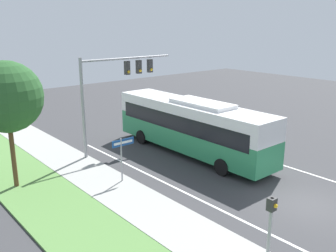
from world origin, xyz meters
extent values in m
plane|color=#38383A|center=(0.00, 0.00, 0.00)|extent=(80.00, 80.00, 0.00)
cube|color=silver|center=(-3.60, 0.00, 0.00)|extent=(0.14, 30.00, 0.01)
cube|color=#2D8956|center=(0.78, 8.93, 1.25)|extent=(2.56, 12.40, 1.67)
cube|color=white|center=(0.78, 8.93, 2.77)|extent=(2.56, 12.40, 1.36)
cube|color=black|center=(0.78, 8.93, 2.30)|extent=(2.60, 11.41, 1.03)
cube|color=white|center=(0.78, 8.00, 3.57)|extent=(1.79, 4.34, 0.24)
cylinder|color=black|center=(-0.44, 12.77, 0.50)|extent=(0.28, 1.00, 1.00)
cylinder|color=black|center=(2.01, 12.77, 0.50)|extent=(0.28, 1.00, 1.00)
cylinder|color=black|center=(-0.44, 5.08, 0.50)|extent=(0.28, 1.00, 1.00)
cylinder|color=black|center=(2.01, 5.08, 0.50)|extent=(0.28, 1.00, 1.00)
cylinder|color=#939399|center=(-5.05, 12.54, 3.22)|extent=(0.20, 0.20, 6.44)
cylinder|color=#939399|center=(-1.61, 12.54, 6.19)|extent=(6.89, 0.14, 0.14)
cube|color=#2D2D2D|center=(-1.69, 12.54, 5.57)|extent=(0.32, 0.28, 0.90)
sphere|color=yellow|center=(-1.69, 12.36, 5.32)|extent=(0.18, 0.18, 0.18)
cube|color=#2D2D2D|center=(-0.74, 12.54, 5.57)|extent=(0.32, 0.28, 0.90)
sphere|color=yellow|center=(-0.74, 12.36, 5.32)|extent=(0.18, 0.18, 0.18)
cube|color=#2D2D2D|center=(0.20, 12.54, 5.57)|extent=(0.32, 0.28, 0.90)
sphere|color=yellow|center=(0.20, 12.36, 5.32)|extent=(0.18, 0.18, 0.18)
cylinder|color=#939399|center=(-5.95, -1.86, 1.47)|extent=(0.12, 0.12, 2.93)
cube|color=#2D2D2D|center=(-5.95, -1.86, 2.71)|extent=(0.28, 0.24, 0.44)
sphere|color=yellow|center=(-5.95, -2.01, 2.71)|extent=(0.14, 0.14, 0.14)
cylinder|color=#939399|center=(-5.37, 7.90, 1.26)|extent=(0.08, 0.08, 2.51)
cube|color=#19478C|center=(-5.23, 7.90, 2.28)|extent=(1.37, 0.03, 0.37)
cube|color=white|center=(-5.23, 7.88, 2.28)|extent=(1.16, 0.01, 0.13)
cylinder|color=brown|center=(-9.98, 11.01, 1.95)|extent=(0.24, 0.24, 3.70)
sphere|color=#285628|center=(-9.98, 11.01, 4.89)|extent=(3.60, 3.60, 3.60)
camera|label=1|loc=(-15.68, -8.10, 8.40)|focal=40.00mm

